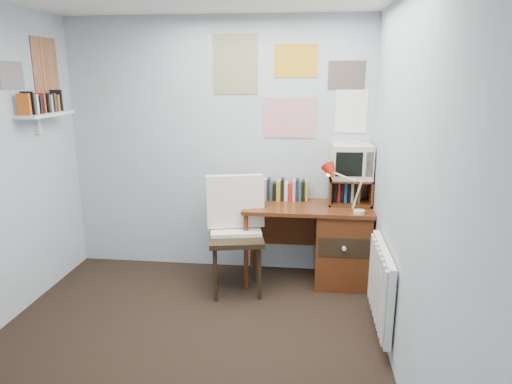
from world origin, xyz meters
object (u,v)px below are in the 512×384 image
Objects in this scene: desk at (336,242)px; radiator at (381,286)px; tv_riser at (350,191)px; crt_tv at (351,160)px; wall_shelf at (45,114)px; desk_lamp at (360,193)px; desk_chair at (236,238)px.

desk is 0.97m from radiator.
desk is 0.51m from tv_riser.
radiator is (0.17, -1.06, -0.76)m from crt_tv.
wall_shelf is (-2.86, 0.55, 1.20)m from radiator.
desk_lamp is 1.03× the size of crt_tv.
desk_lamp is 0.32m from tv_riser.
crt_tv reaches higher than radiator.
wall_shelf is (-2.75, -0.18, 0.67)m from desk_lamp.
crt_tv is at bearing 100.67° from desk_lamp.
desk_lamp is at bearing -48.04° from desk.
desk_chair reaches higher than radiator.
desk_lamp reaches higher than desk.
tv_riser is at bearing 101.56° from desk_lamp.
desk is 0.80m from crt_tv.
desk_chair is 1.18m from desk_lamp.
crt_tv is at bearing 10.73° from wall_shelf.
radiator is at bearing -84.08° from crt_tv.
wall_shelf reaches higher than desk_lamp.
radiator is at bearing -10.89° from wall_shelf.
radiator is at bearing -81.09° from desk_lamp.
desk_chair is 1.99m from wall_shelf.
desk_chair is 2.58× the size of tv_riser.
desk_chair is 1.17m from tv_riser.
desk is 1.16× the size of desk_chair.
crt_tv is (0.12, 0.13, 0.78)m from desk.
desk_lamp is at bearing -82.87° from crt_tv.
crt_tv reaches higher than desk.
desk_lamp is (1.09, 0.10, 0.43)m from desk_chair.
wall_shelf reaches higher than radiator.
desk_lamp reaches higher than tv_riser.
tv_riser is 0.65× the size of wall_shelf.
crt_tv is 1.32m from radiator.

